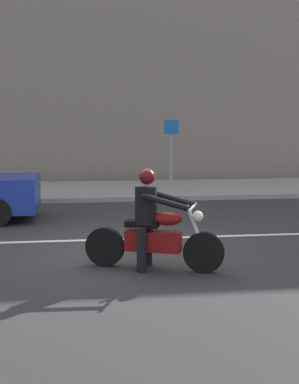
% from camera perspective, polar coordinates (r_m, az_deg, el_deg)
% --- Properties ---
extents(ground_plane, '(80.00, 80.00, 0.00)m').
position_cam_1_polar(ground_plane, '(9.53, -2.54, -6.36)').
color(ground_plane, '#2B2B2B').
extents(sidewalk_slab, '(40.00, 4.40, 0.14)m').
position_cam_1_polar(sidewalk_slab, '(17.38, -4.91, 0.20)').
color(sidewalk_slab, gray).
rests_on(sidewalk_slab, ground_plane).
extents(building_facade, '(40.00, 1.40, 11.06)m').
position_cam_1_polar(building_facade, '(20.89, -5.56, 16.46)').
color(building_facade, slate).
rests_on(building_facade, ground_plane).
extents(lane_marking_stripe, '(18.00, 0.14, 0.01)m').
position_cam_1_polar(lane_marking_stripe, '(10.38, -5.68, -5.21)').
color(lane_marking_stripe, silver).
rests_on(lane_marking_stripe, ground_plane).
extents(motorcycle_with_rider_black_leather, '(2.12, 1.01, 1.59)m').
position_cam_1_polar(motorcycle_with_rider_black_leather, '(8.18, 0.34, -4.05)').
color(motorcycle_with_rider_black_leather, black).
rests_on(motorcycle_with_rider_black_leather, ground_plane).
extents(street_sign_post, '(0.44, 0.08, 2.27)m').
position_cam_1_polar(street_sign_post, '(16.29, 2.38, 4.88)').
color(street_sign_post, gray).
rests_on(street_sign_post, sidewalk_slab).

